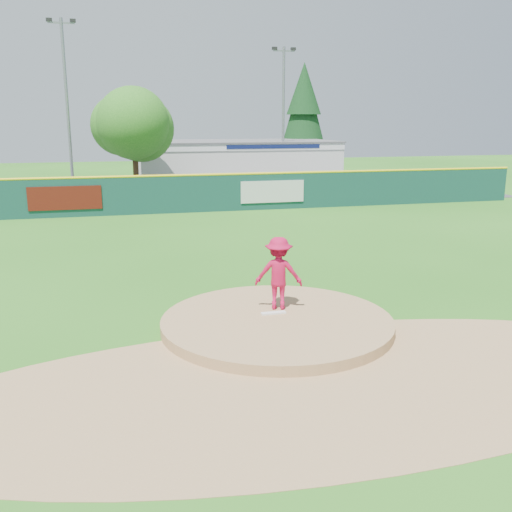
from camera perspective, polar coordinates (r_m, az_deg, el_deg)
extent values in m
plane|color=#286B19|center=(13.70, 2.10, -7.18)|extent=(120.00, 120.00, 0.00)
cylinder|color=#9E774C|center=(13.70, 2.10, -7.18)|extent=(5.50, 5.50, 0.50)
cube|color=white|center=(13.88, 1.75, -5.72)|extent=(0.60, 0.15, 0.04)
cylinder|color=#9E774C|center=(11.09, 6.59, -12.39)|extent=(15.40, 15.40, 0.01)
cube|color=#38383A|center=(39.76, -9.05, 6.27)|extent=(44.00, 16.00, 0.02)
imported|color=#B40F3C|center=(14.03, 2.27, -1.73)|extent=(1.32, 1.00, 1.81)
imported|color=silver|center=(35.61, -0.07, 6.90)|extent=(6.14, 4.22, 1.56)
cube|color=silver|center=(45.45, -2.10, 9.31)|extent=(15.00, 8.00, 3.20)
cube|color=white|center=(41.46, -0.91, 10.86)|extent=(15.00, 0.06, 0.55)
cube|color=#0F194C|center=(41.93, 1.81, 10.89)|extent=(7.00, 0.03, 0.28)
cube|color=#59595B|center=(45.36, -2.12, 11.39)|extent=(15.20, 8.20, 0.12)
cube|color=#54140C|center=(30.54, -18.56, 5.51)|extent=(3.60, 0.04, 1.20)
cube|color=silver|center=(31.67, 1.67, 6.45)|extent=(3.60, 0.04, 1.20)
cube|color=#123B35|center=(30.75, -7.47, 6.14)|extent=(40.00, 0.10, 2.00)
cylinder|color=yellow|center=(30.64, -7.53, 7.99)|extent=(40.00, 0.14, 0.14)
cylinder|color=#382314|center=(37.50, -11.89, 7.71)|extent=(0.36, 0.36, 2.60)
sphere|color=#387F23|center=(37.33, -12.13, 12.70)|extent=(5.60, 5.60, 5.60)
cylinder|color=#382314|center=(51.25, 4.69, 8.83)|extent=(0.40, 0.40, 1.60)
cone|color=#113A16|center=(51.10, 4.79, 14.15)|extent=(4.40, 4.40, 7.90)
cylinder|color=gray|center=(39.37, -18.33, 13.72)|extent=(0.20, 0.20, 11.00)
cube|color=gray|center=(39.80, -18.91, 21.20)|extent=(1.60, 0.10, 0.10)
cube|color=black|center=(39.87, -20.00, 21.33)|extent=(0.35, 0.25, 0.20)
cube|color=black|center=(39.79, -17.85, 21.50)|extent=(0.35, 0.25, 0.20)
cylinder|color=gray|center=(43.20, 2.74, 13.60)|extent=(0.20, 0.20, 10.00)
cube|color=gray|center=(43.47, 2.81, 19.81)|extent=(1.60, 0.10, 0.10)
cube|color=black|center=(43.29, 1.87, 20.05)|extent=(0.35, 0.25, 0.20)
cube|color=black|center=(43.70, 3.75, 19.96)|extent=(0.35, 0.25, 0.20)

